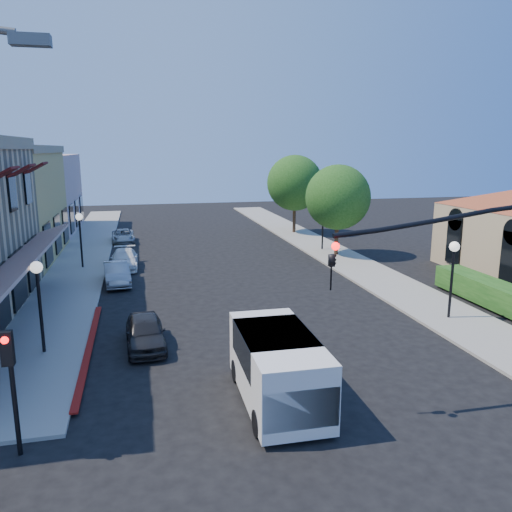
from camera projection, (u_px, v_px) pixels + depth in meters
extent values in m
plane|color=black|center=(341.00, 446.00, 12.89)|extent=(120.00, 120.00, 0.00)
cube|color=gray|center=(86.00, 253.00, 36.62)|extent=(3.50, 50.00, 0.12)
cube|color=gray|center=(312.00, 243.00, 40.53)|extent=(3.50, 50.00, 0.12)
cube|color=maroon|center=(90.00, 351.00, 18.96)|extent=(0.25, 10.00, 0.06)
cube|color=#561416|center=(22.00, 259.00, 20.57)|extent=(1.75, 17.00, 0.67)
cube|color=#541110|center=(3.00, 174.00, 19.56)|extent=(1.02, 1.50, 0.60)
cube|color=#541110|center=(22.00, 170.00, 22.80)|extent=(1.02, 1.50, 0.60)
cube|color=#541110|center=(36.00, 168.00, 26.04)|extent=(1.02, 1.50, 0.60)
cube|color=black|center=(18.00, 278.00, 23.25)|extent=(0.12, 2.60, 2.60)
cube|color=black|center=(33.00, 263.00, 26.49)|extent=(0.12, 2.60, 2.60)
cube|color=#C49994|center=(17.00, 194.00, 44.85)|extent=(10.00, 12.00, 7.00)
cube|color=black|center=(510.00, 258.00, 26.69)|extent=(0.12, 1.40, 2.80)
cube|color=black|center=(454.00, 241.00, 31.45)|extent=(0.12, 1.40, 2.80)
cube|color=#194814|center=(495.00, 308.00, 24.07)|extent=(1.40, 8.00, 1.10)
cylinder|color=#382416|center=(336.00, 241.00, 35.57)|extent=(0.28, 0.28, 2.10)
sphere|color=#194814|center=(338.00, 197.00, 34.91)|extent=(4.56, 4.56, 4.56)
cylinder|color=#382416|center=(294.00, 221.00, 45.07)|extent=(0.28, 0.28, 2.27)
sphere|color=#194814|center=(295.00, 183.00, 44.35)|extent=(4.94, 4.94, 4.94)
cylinder|color=black|center=(463.00, 218.00, 14.06)|extent=(7.80, 0.14, 0.14)
imported|color=black|center=(333.00, 256.00, 13.37)|extent=(0.20, 0.16, 1.00)
sphere|color=#FF0C0C|center=(336.00, 246.00, 13.14)|extent=(0.22, 0.22, 0.22)
cylinder|color=black|center=(15.00, 400.00, 12.21)|extent=(0.12, 0.12, 3.00)
cube|color=black|center=(7.00, 348.00, 11.77)|extent=(0.28, 0.22, 0.85)
sphere|color=#FF0C0C|center=(5.00, 340.00, 11.61)|extent=(0.18, 0.18, 0.18)
cube|color=#595B5E|center=(30.00, 40.00, 7.65)|extent=(0.60, 0.25, 0.18)
cylinder|color=black|center=(41.00, 314.00, 18.26)|extent=(0.12, 0.12, 3.20)
sphere|color=white|center=(36.00, 267.00, 17.90)|extent=(0.44, 0.44, 0.44)
cylinder|color=black|center=(81.00, 244.00, 31.59)|extent=(0.12, 0.12, 3.20)
sphere|color=white|center=(79.00, 217.00, 31.22)|extent=(0.44, 0.44, 0.44)
cylinder|color=black|center=(451.00, 285.00, 22.07)|extent=(0.12, 0.12, 3.20)
sphere|color=white|center=(454.00, 247.00, 21.70)|extent=(0.44, 0.44, 0.44)
cylinder|color=black|center=(323.00, 230.00, 37.29)|extent=(0.12, 0.12, 3.20)
sphere|color=white|center=(323.00, 206.00, 36.93)|extent=(0.44, 0.44, 0.44)
cube|color=white|center=(278.00, 367.00, 14.88)|extent=(2.16, 4.86, 1.98)
cube|color=white|center=(298.00, 404.00, 12.91)|extent=(2.04, 0.69, 1.10)
cube|color=black|center=(294.00, 378.00, 13.16)|extent=(1.87, 0.14, 0.99)
cube|color=black|center=(275.00, 347.00, 15.09)|extent=(2.15, 2.88, 0.99)
cylinder|color=black|center=(259.00, 423.00, 13.27)|extent=(0.28, 0.73, 0.72)
cylinder|color=black|center=(237.00, 371.00, 16.42)|extent=(0.28, 0.73, 0.72)
cylinder|color=black|center=(326.00, 415.00, 13.67)|extent=(0.28, 0.73, 0.72)
cylinder|color=black|center=(292.00, 365.00, 16.81)|extent=(0.28, 0.73, 0.72)
imported|color=black|center=(145.00, 332.00, 19.18)|extent=(1.60, 3.66, 1.23)
imported|color=#9B9EA0|center=(117.00, 274.00, 28.13)|extent=(1.68, 3.89, 1.25)
imported|color=white|center=(124.00, 259.00, 31.94)|extent=(1.68, 4.08, 1.18)
imported|color=#A6A9AC|center=(123.00, 236.00, 40.78)|extent=(1.93, 3.92, 1.07)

